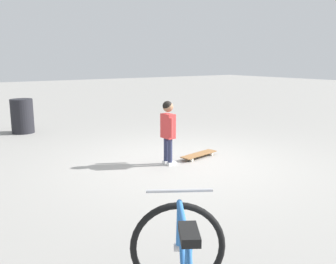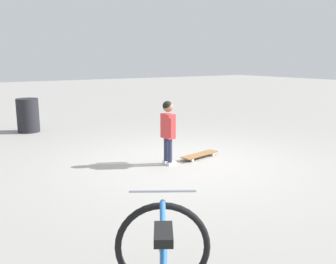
# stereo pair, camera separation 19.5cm
# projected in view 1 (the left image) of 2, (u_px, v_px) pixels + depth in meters

# --- Properties ---
(ground_plane) EXTENTS (50.00, 50.00, 0.00)m
(ground_plane) POSITION_uv_depth(u_px,v_px,m) (185.00, 163.00, 6.12)
(ground_plane) COLOR gray
(child_person) EXTENTS (0.38, 0.21, 1.06)m
(child_person) POSITION_uv_depth(u_px,v_px,m) (168.00, 126.00, 5.91)
(child_person) COLOR #2D3351
(child_person) RESTS_ON ground
(skateboard) EXTENTS (0.34, 0.81, 0.07)m
(skateboard) POSITION_uv_depth(u_px,v_px,m) (199.00, 154.00, 6.44)
(skateboard) COLOR olive
(skateboard) RESTS_ON ground
(trash_bin) EXTENTS (0.51, 0.51, 0.80)m
(trash_bin) POSITION_uv_depth(u_px,v_px,m) (22.00, 116.00, 8.54)
(trash_bin) COLOR black
(trash_bin) RESTS_ON ground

